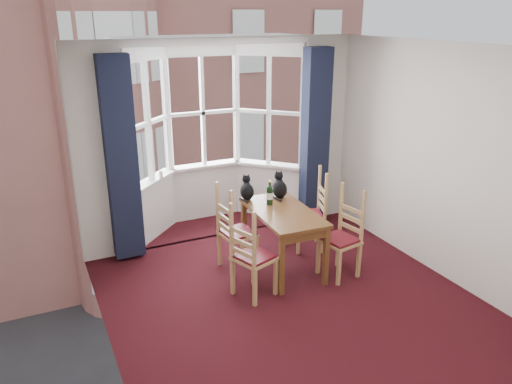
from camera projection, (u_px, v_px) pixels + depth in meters
floor at (300, 310)px, 5.52m from camera, size 4.50×4.50×0.00m
ceiling at (309, 47)px, 4.57m from camera, size 4.50×4.50×0.00m
wall_left at (100, 225)px, 4.24m from camera, size 0.00×4.50×4.50m
wall_right at (451, 166)px, 5.85m from camera, size 0.00×4.50×4.50m
wall_near at (486, 300)px, 3.13m from camera, size 4.00×0.00×4.00m
wall_back_pier_left at (100, 155)px, 6.29m from camera, size 0.70×0.12×2.80m
wall_back_pier_right at (322, 130)px, 7.62m from camera, size 0.70×0.12×2.80m
bay_window at (209, 134)px, 7.38m from camera, size 2.76×0.94×2.80m
curtain_left at (121, 161)px, 6.25m from camera, size 0.38×0.22×2.60m
curtain_right at (315, 138)px, 7.39m from camera, size 0.38×0.22×2.60m
dining_table at (283, 219)px, 6.21m from camera, size 0.74×1.31×0.79m
chair_left_near at (248, 261)px, 5.61m from camera, size 0.52×0.53×0.92m
chair_left_far at (231, 235)px, 6.24m from camera, size 0.44×0.46×0.92m
chair_right_near at (345, 239)px, 6.14m from camera, size 0.47×0.48×0.92m
chair_right_far at (315, 216)px, 6.83m from camera, size 0.51×0.52×0.92m
cat_left at (247, 190)px, 6.51m from camera, size 0.23×0.28×0.33m
cat_right at (279, 187)px, 6.58m from camera, size 0.25×0.30×0.36m
wine_bottle at (270, 194)px, 6.32m from camera, size 0.08×0.08×0.32m
candle_tall at (161, 175)px, 7.09m from camera, size 0.06×0.06×0.11m
street at (66, 150)px, 34.96m from camera, size 80.00×80.00×0.00m
tenement_building at (93, 59)px, 16.88m from camera, size 18.40×7.80×15.20m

